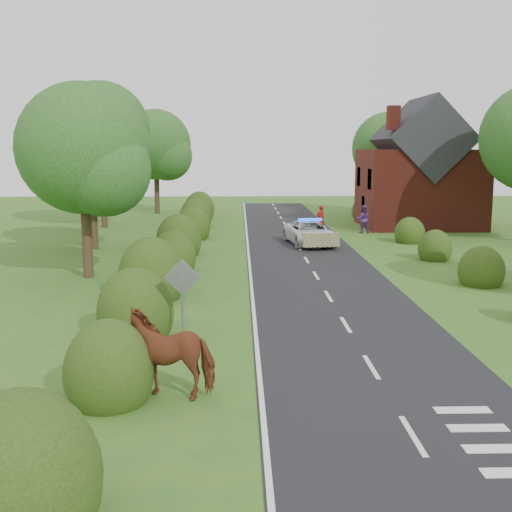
{
  "coord_description": "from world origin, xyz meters",
  "views": [
    {
      "loc": [
        -3.38,
        -15.71,
        5.58
      ],
      "look_at": [
        -2.72,
        9.7,
        1.3
      ],
      "focal_mm": 45.0,
      "sensor_mm": 36.0,
      "label": 1
    }
  ],
  "objects_px": {
    "cow": "(172,358)",
    "road_sign": "(182,289)",
    "pedestrian_purple": "(363,219)",
    "pedestrian_red": "(321,218)",
    "police_van": "(310,233)"
  },
  "relations": [
    {
      "from": "pedestrian_red",
      "to": "cow",
      "type": "bearing_deg",
      "value": 41.99
    },
    {
      "from": "cow",
      "to": "road_sign",
      "type": "bearing_deg",
      "value": -178.84
    },
    {
      "from": "road_sign",
      "to": "pedestrian_red",
      "type": "height_order",
      "value": "road_sign"
    },
    {
      "from": "road_sign",
      "to": "pedestrian_purple",
      "type": "distance_m",
      "value": 26.4
    },
    {
      "from": "cow",
      "to": "pedestrian_purple",
      "type": "bearing_deg",
      "value": 160.93
    },
    {
      "from": "cow",
      "to": "pedestrian_purple",
      "type": "xyz_separation_m",
      "value": [
        9.78,
        28.08,
        0.09
      ]
    },
    {
      "from": "police_van",
      "to": "pedestrian_purple",
      "type": "height_order",
      "value": "pedestrian_purple"
    },
    {
      "from": "pedestrian_red",
      "to": "road_sign",
      "type": "bearing_deg",
      "value": 40.01
    },
    {
      "from": "police_van",
      "to": "road_sign",
      "type": "bearing_deg",
      "value": -114.8
    },
    {
      "from": "cow",
      "to": "pedestrian_purple",
      "type": "distance_m",
      "value": 29.74
    },
    {
      "from": "cow",
      "to": "pedestrian_purple",
      "type": "relative_size",
      "value": 1.27
    },
    {
      "from": "road_sign",
      "to": "pedestrian_red",
      "type": "bearing_deg",
      "value": 74.36
    },
    {
      "from": "cow",
      "to": "pedestrian_purple",
      "type": "height_order",
      "value": "pedestrian_purple"
    },
    {
      "from": "road_sign",
      "to": "pedestrian_purple",
      "type": "height_order",
      "value": "road_sign"
    },
    {
      "from": "pedestrian_purple",
      "to": "cow",
      "type": "bearing_deg",
      "value": 74.22
    }
  ]
}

